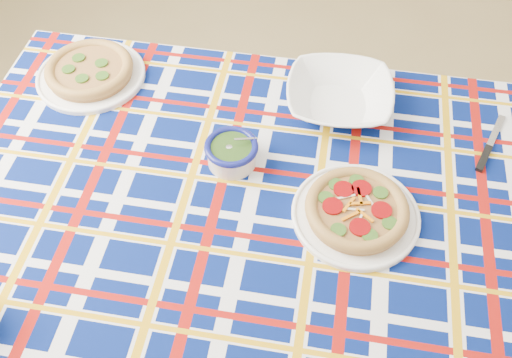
{
  "coord_description": "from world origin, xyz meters",
  "views": [
    {
      "loc": [
        -0.6,
        -1.15,
        1.78
      ],
      "look_at": [
        -0.58,
        -0.35,
        0.77
      ],
      "focal_mm": 40.0,
      "sensor_mm": 36.0,
      "label": 1
    }
  ],
  "objects_px": {
    "dining_table": "(282,225)",
    "pesto_bowl": "(232,151)",
    "serving_bowl": "(339,97)",
    "main_focaccia_plate": "(357,209)"
  },
  "relations": [
    {
      "from": "main_focaccia_plate",
      "to": "pesto_bowl",
      "type": "xyz_separation_m",
      "value": [
        -0.27,
        0.16,
        0.01
      ]
    },
    {
      "from": "dining_table",
      "to": "pesto_bowl",
      "type": "distance_m",
      "value": 0.21
    },
    {
      "from": "serving_bowl",
      "to": "dining_table",
      "type": "bearing_deg",
      "value": -116.9
    },
    {
      "from": "dining_table",
      "to": "pesto_bowl",
      "type": "xyz_separation_m",
      "value": [
        -0.11,
        0.13,
        0.11
      ]
    },
    {
      "from": "main_focaccia_plate",
      "to": "pesto_bowl",
      "type": "height_order",
      "value": "pesto_bowl"
    },
    {
      "from": "main_focaccia_plate",
      "to": "dining_table",
      "type": "bearing_deg",
      "value": 167.73
    },
    {
      "from": "main_focaccia_plate",
      "to": "pesto_bowl",
      "type": "bearing_deg",
      "value": 148.71
    },
    {
      "from": "pesto_bowl",
      "to": "serving_bowl",
      "type": "distance_m",
      "value": 0.33
    },
    {
      "from": "dining_table",
      "to": "serving_bowl",
      "type": "bearing_deg",
      "value": 74.27
    },
    {
      "from": "dining_table",
      "to": "serving_bowl",
      "type": "relative_size",
      "value": 6.47
    }
  ]
}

